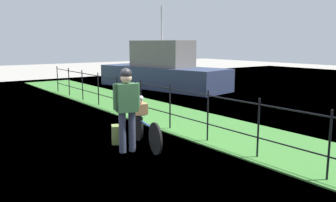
% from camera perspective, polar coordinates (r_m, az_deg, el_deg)
% --- Properties ---
extents(ground_plane, '(60.00, 60.00, 0.00)m').
position_cam_1_polar(ground_plane, '(7.15, -11.01, -8.27)').
color(ground_plane, gray).
extents(grass_strip, '(27.00, 2.40, 0.03)m').
position_cam_1_polar(grass_strip, '(8.89, 7.78, -4.54)').
color(grass_strip, '#38702D').
rests_on(grass_strip, ground).
extents(iron_fence, '(18.04, 0.04, 1.15)m').
position_cam_1_polar(iron_fence, '(8.16, 3.23, -1.12)').
color(iron_fence, black).
rests_on(iron_fence, ground).
extents(bicycle_main, '(1.68, 0.42, 0.64)m').
position_cam_1_polar(bicycle_main, '(7.31, -3.68, -4.94)').
color(bicycle_main, black).
rests_on(bicycle_main, ground).
extents(wooden_crate, '(0.43, 0.35, 0.23)m').
position_cam_1_polar(wooden_crate, '(7.59, -4.73, -1.20)').
color(wooden_crate, olive).
rests_on(wooden_crate, bicycle_main).
extents(terrier_dog, '(0.32, 0.20, 0.18)m').
position_cam_1_polar(terrier_dog, '(7.53, -4.69, 0.22)').
color(terrier_dog, silver).
rests_on(terrier_dog, wooden_crate).
extents(cyclist_person, '(0.34, 0.53, 1.68)m').
position_cam_1_polar(cyclist_person, '(6.88, -6.78, -0.25)').
color(cyclist_person, '#383D51').
rests_on(cyclist_person, ground).
extents(backpack_on_paving, '(0.33, 0.28, 0.40)m').
position_cam_1_polar(backpack_on_paving, '(7.66, -8.51, -5.43)').
color(backpack_on_paving, olive).
rests_on(backpack_on_paving, ground).
extents(mooring_bollard, '(0.20, 0.20, 0.45)m').
position_cam_1_polar(mooring_bollard, '(9.80, -7.49, -1.95)').
color(mooring_bollard, '#38383D').
rests_on(mooring_bollard, ground).
extents(moored_boat_near, '(7.09, 3.46, 3.87)m').
position_cam_1_polar(moored_boat_near, '(16.86, -0.98, 4.96)').
color(moored_boat_near, '#2D3856').
rests_on(moored_boat_near, ground).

